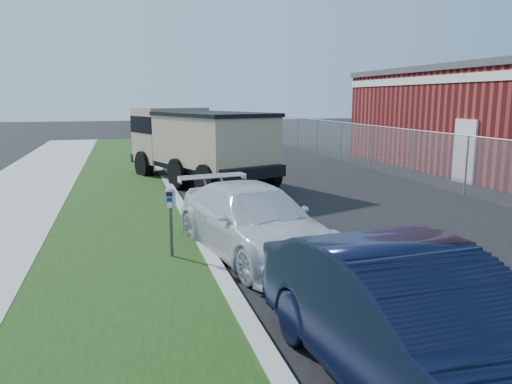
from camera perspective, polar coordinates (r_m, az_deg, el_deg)
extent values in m
plane|color=black|center=(10.07, 9.27, -6.23)|extent=(120.00, 120.00, 0.00)
cube|color=gray|center=(11.21, -7.29, -4.03)|extent=(0.25, 50.00, 0.15)
cube|color=#12360E|center=(11.12, -15.50, -4.51)|extent=(3.00, 50.00, 0.13)
plane|color=slate|center=(18.79, 17.31, 4.05)|extent=(0.00, 30.00, 30.00)
cylinder|color=#999DA6|center=(18.72, 17.46, 6.79)|extent=(0.04, 30.00, 0.04)
cylinder|color=#999DA6|center=(16.36, 22.91, 2.78)|extent=(0.06, 0.06, 1.80)
cylinder|color=#999DA6|center=(18.79, 17.31, 4.05)|extent=(0.06, 0.06, 1.80)
cylinder|color=#999DA6|center=(21.37, 13.01, 5.00)|extent=(0.06, 0.06, 1.80)
cylinder|color=#999DA6|center=(24.04, 9.65, 5.72)|extent=(0.06, 0.06, 1.80)
cylinder|color=#999DA6|center=(26.79, 6.96, 6.29)|extent=(0.06, 0.06, 1.80)
cylinder|color=#999DA6|center=(29.58, 4.77, 6.73)|extent=(0.06, 0.06, 1.80)
cylinder|color=#999DA6|center=(32.42, 2.95, 7.09)|extent=(0.06, 0.06, 1.80)
cube|color=silver|center=(20.35, 19.81, 12.00)|extent=(0.06, 14.00, 0.30)
cube|color=silver|center=(18.79, 22.72, 4.32)|extent=(0.08, 1.10, 2.20)
cylinder|color=#3F4247|center=(8.98, -9.65, -4.55)|extent=(0.07, 0.07, 0.90)
cube|color=gray|center=(8.84, -9.77, -0.77)|extent=(0.19, 0.16, 0.27)
ellipsoid|color=gray|center=(8.82, -9.80, 0.10)|extent=(0.20, 0.17, 0.10)
cube|color=black|center=(8.77, -9.90, -0.26)|extent=(0.10, 0.05, 0.07)
cube|color=navy|center=(8.79, -9.87, -0.89)|extent=(0.09, 0.04, 0.06)
cylinder|color=silver|center=(8.81, -9.85, -1.53)|extent=(0.09, 0.04, 0.10)
cube|color=#3F4247|center=(8.78, -9.88, -0.72)|extent=(0.04, 0.02, 0.05)
imported|color=silver|center=(9.37, -0.28, -3.27)|extent=(2.64, 4.72, 1.29)
imported|color=black|center=(5.24, 17.65, -14.31)|extent=(1.88, 4.54, 1.46)
cube|color=black|center=(17.30, -6.23, 3.38)|extent=(4.37, 6.81, 0.35)
cube|color=tan|center=(19.25, -9.74, 6.50)|extent=(2.86, 2.54, 2.01)
cube|color=black|center=(19.23, -9.78, 7.70)|extent=(2.89, 2.57, 0.60)
cube|color=tan|center=(16.52, -4.89, 5.96)|extent=(3.77, 4.81, 1.61)
cube|color=black|center=(16.47, -4.94, 8.86)|extent=(3.90, 4.94, 0.12)
cube|color=black|center=(20.19, -10.88, 4.07)|extent=(2.31, 1.00, 0.30)
cylinder|color=black|center=(18.78, -12.67, 3.05)|extent=(0.66, 1.06, 1.01)
cylinder|color=black|center=(19.80, -6.51, 3.63)|extent=(0.66, 1.06, 1.01)
cylinder|color=black|center=(16.34, -8.86, 2.09)|extent=(0.66, 1.06, 1.01)
cylinder|color=black|center=(17.51, -2.10, 2.77)|extent=(0.66, 1.06, 1.01)
cylinder|color=black|center=(14.77, -5.63, 1.26)|extent=(0.66, 1.06, 1.01)
cylinder|color=black|center=(16.05, 1.52, 2.06)|extent=(0.66, 1.06, 1.01)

